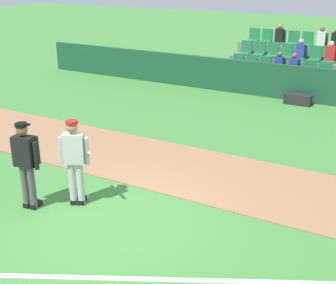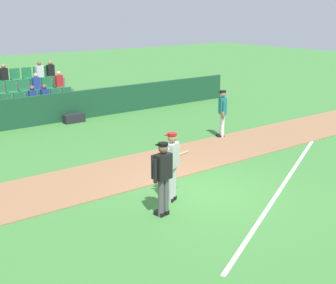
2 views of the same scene
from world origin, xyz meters
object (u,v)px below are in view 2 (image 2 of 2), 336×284
at_px(umpire_home_plate, 163,175).
at_px(runner_teal_jersey, 222,112).
at_px(batter_grey_jersey, 172,164).
at_px(equipment_bag, 74,118).

relative_size(umpire_home_plate, runner_teal_jersey, 1.00).
bearing_deg(runner_teal_jersey, batter_grey_jersey, -145.26).
xyz_separation_m(umpire_home_plate, equipment_bag, (2.74, 9.76, -0.82)).
height_order(batter_grey_jersey, equipment_bag, batter_grey_jersey).
height_order(batter_grey_jersey, umpire_home_plate, same).
distance_m(batter_grey_jersey, umpire_home_plate, 0.91).
relative_size(batter_grey_jersey, runner_teal_jersey, 1.00).
bearing_deg(equipment_bag, batter_grey_jersey, -102.40).
bearing_deg(batter_grey_jersey, runner_teal_jersey, 34.74).
distance_m(batter_grey_jersey, runner_teal_jersey, 6.40).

